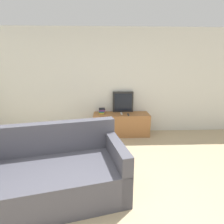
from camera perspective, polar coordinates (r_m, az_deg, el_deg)
wall_back at (r=4.48m, az=-2.29°, el=9.61°), size 9.00×0.06×2.60m
tv_stand at (r=4.43m, az=3.01°, el=-4.02°), size 1.38×0.47×0.55m
television at (r=4.48m, az=3.59°, el=3.31°), size 0.52×0.09×0.52m
couch at (r=2.62m, az=-19.86°, el=-18.74°), size 2.15×1.41×0.92m
book_stack at (r=4.38m, az=-3.31°, el=0.38°), size 0.16×0.23×0.12m
remote_on_stand at (r=4.33m, az=3.08°, el=-0.48°), size 0.05×0.16×0.02m
remote_secondary at (r=4.24m, az=5.34°, el=-0.87°), size 0.04×0.16×0.02m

